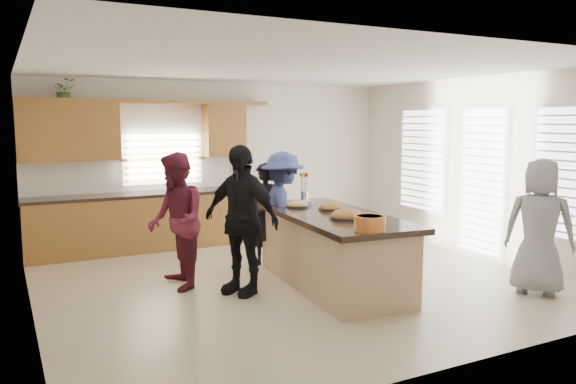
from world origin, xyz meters
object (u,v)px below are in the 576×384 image
woman_right_back (283,211)px  woman_left_front (241,220)px  woman_left_mid (176,221)px  woman_right_front (540,227)px  island (332,252)px  salad_bowl (370,222)px  woman_left_back (265,215)px

woman_right_back → woman_left_front: bearing=139.0°
woman_left_mid → woman_right_front: bearing=63.1°
island → salad_bowl: bearing=-96.7°
island → woman_right_back: bearing=103.7°
salad_bowl → island: bearing=78.2°
woman_left_back → woman_right_back: (0.20, -0.18, 0.08)m
woman_left_back → woman_left_mid: bearing=-100.5°
woman_left_front → woman_right_front: (3.23, -1.70, -0.08)m
woman_right_back → woman_left_mid: bearing=108.5°
island → salad_bowl: salad_bowl is taller
woman_left_back → salad_bowl: bearing=-24.2°
salad_bowl → woman_left_back: 2.41m
woman_left_back → woman_right_front: bearing=15.2°
woman_left_back → woman_left_mid: size_ratio=0.88×
salad_bowl → woman_left_mid: size_ratio=0.19×
woman_right_front → island: bearing=20.8°
woman_left_mid → woman_left_front: 0.85m
woman_left_mid → woman_left_front: woman_left_front is taller
woman_left_front → woman_right_back: bearing=99.3°
woman_right_back → woman_left_back: bearing=57.9°
salad_bowl → woman_right_front: woman_right_front is taller
salad_bowl → woman_right_back: (0.08, 2.22, -0.19)m
woman_left_back → woman_right_front: woman_right_front is taller
woman_right_back → woman_right_front: woman_right_back is taller
salad_bowl → woman_left_mid: woman_left_mid is taller
woman_left_mid → woman_right_front: 4.48m
island → woman_left_front: 1.27m
salad_bowl → woman_right_front: size_ratio=0.20×
island → woman_left_back: 1.34m
woman_left_front → woman_right_back: woman_left_front is taller
woman_right_back → woman_right_front: bearing=-128.4°
woman_left_back → woman_left_front: woman_left_front is taller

